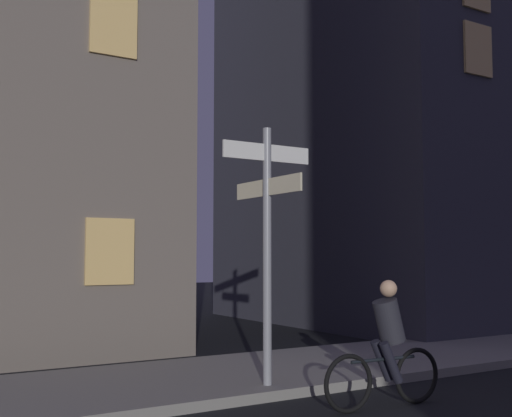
% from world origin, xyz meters
% --- Properties ---
extents(sidewalk_kerb, '(40.00, 3.10, 0.14)m').
position_xyz_m(sidewalk_kerb, '(0.00, 7.08, 0.07)').
color(sidewalk_kerb, gray).
rests_on(sidewalk_kerb, ground_plane).
extents(signpost, '(1.43, 1.66, 3.59)m').
position_xyz_m(signpost, '(-1.32, 5.91, 2.29)').
color(signpost, gray).
rests_on(signpost, sidewalk_kerb).
extents(cyclist, '(1.82, 0.35, 1.61)m').
position_xyz_m(cyclist, '(-0.42, 4.50, 0.75)').
color(cyclist, black).
rests_on(cyclist, ground_plane).
extents(building_right_block, '(10.81, 9.50, 12.23)m').
position_xyz_m(building_right_block, '(9.21, 12.56, 6.11)').
color(building_right_block, '#383842').
rests_on(building_right_block, ground_plane).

